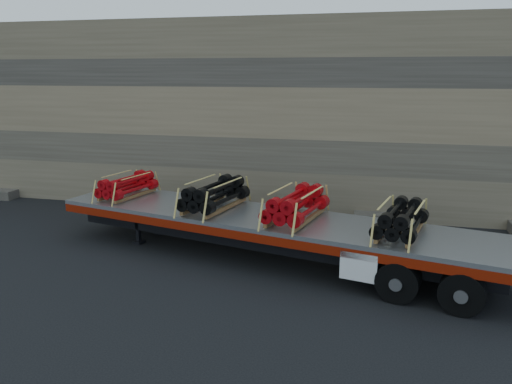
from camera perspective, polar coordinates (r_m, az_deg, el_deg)
ground at (r=13.54m, az=4.11°, el=-8.72°), size 120.00×120.00×0.00m
rock_wall at (r=19.04m, az=7.60°, el=8.56°), size 44.00×3.00×7.00m
trailer at (r=13.92m, az=1.20°, el=-5.26°), size 12.89×5.23×1.27m
bundle_front at (r=16.28m, az=-14.50°, el=0.65°), size 1.37×2.09×0.68m
bundle_midfront at (r=14.40m, az=-4.77°, el=-0.39°), size 1.60×2.44×0.80m
bundle_midrear at (r=13.29m, az=4.60°, el=-1.58°), size 1.59×2.42×0.79m
bundle_rear at (r=12.58m, az=16.22°, el=-3.13°), size 1.46×2.23×0.73m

